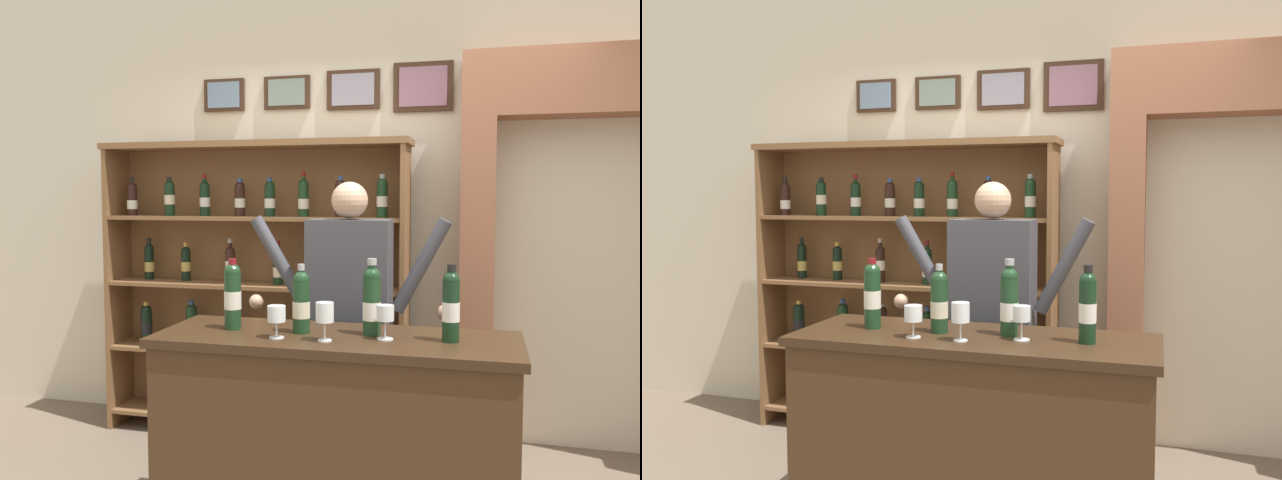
{
  "view_description": "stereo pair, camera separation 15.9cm",
  "coord_description": "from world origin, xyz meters",
  "views": [
    {
      "loc": [
        0.64,
        -2.69,
        1.59
      ],
      "look_at": [
        -0.15,
        0.38,
        1.36
      ],
      "focal_mm": 35.57,
      "sensor_mm": 36.0,
      "label": 1
    },
    {
      "loc": [
        0.79,
        -2.64,
        1.59
      ],
      "look_at": [
        -0.15,
        0.38,
        1.36
      ],
      "focal_mm": 35.57,
      "sensor_mm": 36.0,
      "label": 2
    }
  ],
  "objects": [
    {
      "name": "back_wall",
      "position": [
        -0.0,
        1.56,
        1.72
      ],
      "size": [
        12.0,
        0.19,
        3.43
      ],
      "color": "beige",
      "rests_on": "ground"
    },
    {
      "name": "wine_shelf",
      "position": [
        -0.8,
        1.22,
        1.03
      ],
      "size": [
        2.05,
        0.33,
        1.93
      ],
      "color": "brown",
      "rests_on": "ground"
    },
    {
      "name": "archway_doorway",
      "position": [
        1.29,
        1.42,
        1.4
      ],
      "size": [
        1.56,
        0.45,
        2.44
      ],
      "color": "#935B42",
      "rests_on": "ground"
    },
    {
      "name": "tasting_counter",
      "position": [
        0.02,
        -0.0,
        0.48
      ],
      "size": [
        1.6,
        0.58,
        0.97
      ],
      "color": "#422B19",
      "rests_on": "ground"
    },
    {
      "name": "shopkeeper",
      "position": [
        -0.03,
        0.55,
        1.02
      ],
      "size": [
        1.09,
        0.22,
        1.66
      ],
      "color": "#2D3347",
      "rests_on": "ground"
    },
    {
      "name": "tasting_bottle_chianti",
      "position": [
        -0.47,
        0.01,
        1.13
      ],
      "size": [
        0.08,
        0.08,
        0.33
      ],
      "color": "#19381E",
      "rests_on": "tasting_counter"
    },
    {
      "name": "tasting_bottle_riserva",
      "position": [
        -0.14,
        0.01,
        1.11
      ],
      "size": [
        0.08,
        0.08,
        0.31
      ],
      "color": "#19381E",
      "rests_on": "tasting_counter"
    },
    {
      "name": "tasting_bottle_rosso",
      "position": [
        0.17,
        0.05,
        1.13
      ],
      "size": [
        0.08,
        0.08,
        0.34
      ],
      "color": "#19381E",
      "rests_on": "tasting_counter"
    },
    {
      "name": "tasting_bottle_bianco",
      "position": [
        0.52,
        0.0,
        1.13
      ],
      "size": [
        0.07,
        0.07,
        0.33
      ],
      "color": "black",
      "rests_on": "tasting_counter"
    },
    {
      "name": "wine_glass_spare",
      "position": [
        0.24,
        -0.03,
        1.08
      ],
      "size": [
        0.08,
        0.08,
        0.15
      ],
      "color": "silver",
      "rests_on": "tasting_counter"
    },
    {
      "name": "wine_glass_center",
      "position": [
        -0.22,
        -0.12,
        1.07
      ],
      "size": [
        0.08,
        0.08,
        0.14
      ],
      "color": "silver",
      "rests_on": "tasting_counter"
    },
    {
      "name": "wine_glass_right",
      "position": [
        -0.0,
        -0.12,
        1.09
      ],
      "size": [
        0.08,
        0.08,
        0.17
      ],
      "color": "silver",
      "rests_on": "tasting_counter"
    }
  ]
}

